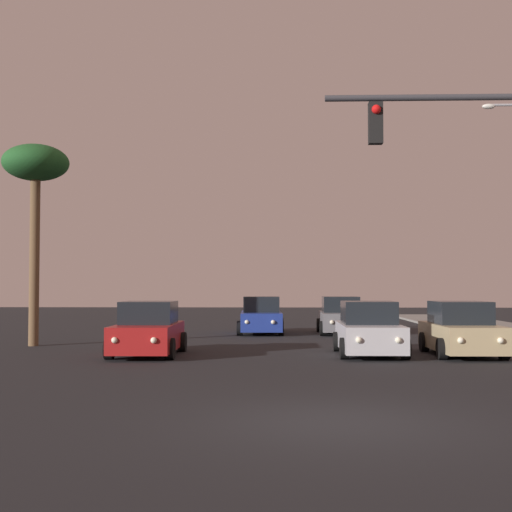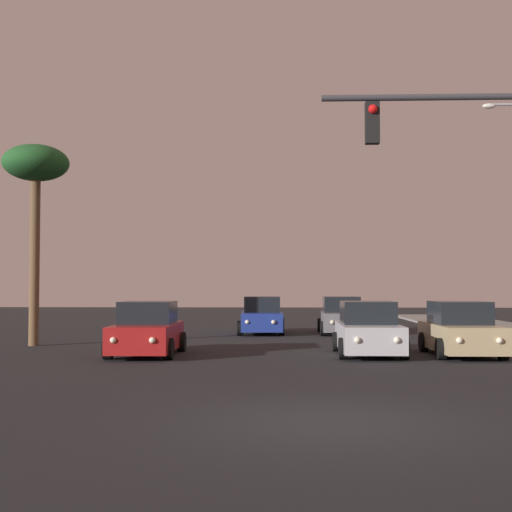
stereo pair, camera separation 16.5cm
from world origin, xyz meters
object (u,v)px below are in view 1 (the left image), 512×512
at_px(car_blue, 261,317).
at_px(car_tan, 461,331).
at_px(car_red, 148,331).
at_px(palm_tree_near, 36,172).
at_px(car_silver, 369,331).
at_px(car_grey, 341,317).

bearing_deg(car_blue, car_tan, 121.03).
height_order(car_red, palm_tree_near, palm_tree_near).
bearing_deg(car_silver, palm_tree_near, -14.17).
distance_m(car_silver, palm_tree_near, 13.29).
relative_size(car_grey, car_blue, 0.99).
relative_size(car_tan, car_red, 1.00).
distance_m(car_tan, car_blue, 11.91).
bearing_deg(car_silver, car_blue, -69.64).
bearing_deg(palm_tree_near, car_tan, -11.79).
bearing_deg(car_blue, car_silver, 108.07).
xyz_separation_m(car_red, car_silver, (6.92, 0.29, 0.00)).
xyz_separation_m(car_red, palm_tree_near, (-4.78, 3.29, 5.56)).
xyz_separation_m(car_grey, car_tan, (2.89, -9.94, 0.00)).
height_order(car_tan, car_blue, same).
bearing_deg(car_silver, car_red, 2.60).
distance_m(car_tan, palm_tree_near, 15.87).
height_order(car_silver, palm_tree_near, palm_tree_near).
xyz_separation_m(car_silver, palm_tree_near, (-11.69, 3.00, 5.56)).
xyz_separation_m(car_grey, car_red, (-6.88, -10.19, 0.00)).
xyz_separation_m(car_tan, palm_tree_near, (-14.55, 3.04, 5.56)).
relative_size(car_grey, car_silver, 1.00).
relative_size(car_tan, car_silver, 1.00).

